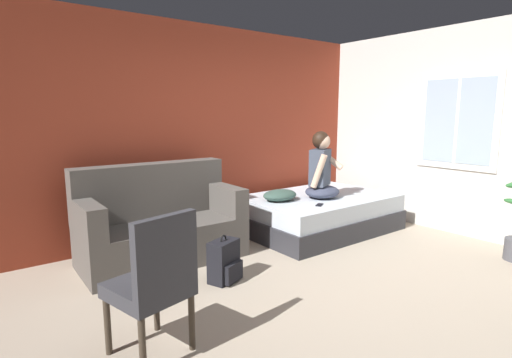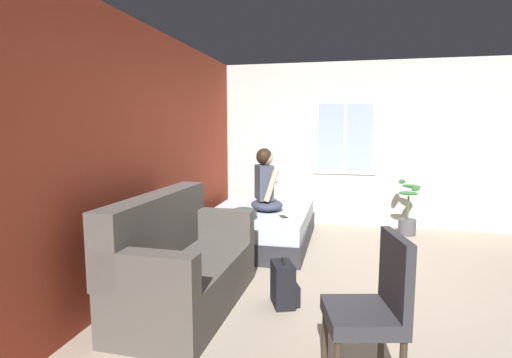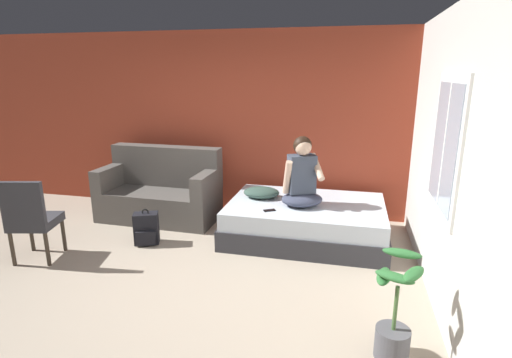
{
  "view_description": "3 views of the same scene",
  "coord_description": "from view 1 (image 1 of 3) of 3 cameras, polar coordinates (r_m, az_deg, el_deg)",
  "views": [
    {
      "loc": [
        -2.51,
        -2.15,
        1.6
      ],
      "look_at": [
        0.33,
        1.57,
        0.81
      ],
      "focal_mm": 28.0,
      "sensor_mm": 36.0,
      "label": 1
    },
    {
      "loc": [
        -4.06,
        0.38,
        1.64
      ],
      "look_at": [
        0.76,
        1.46,
        1.0
      ],
      "focal_mm": 28.0,
      "sensor_mm": 36.0,
      "label": 2
    },
    {
      "loc": [
        1.87,
        -3.34,
        2.12
      ],
      "look_at": [
        0.77,
        1.33,
        0.82
      ],
      "focal_mm": 28.0,
      "sensor_mm": 36.0,
      "label": 3
    }
  ],
  "objects": [
    {
      "name": "ground_plane",
      "position": [
        3.67,
        11.34,
        -16.49
      ],
      "size": [
        40.0,
        40.0,
        0.0
      ],
      "primitive_type": "plane",
      "color": "tan"
    },
    {
      "name": "person_seated",
      "position": [
        5.32,
        9.33,
        1.15
      ],
      "size": [
        0.66,
        0.62,
        0.88
      ],
      "color": "#383D51",
      "rests_on": "bed"
    },
    {
      "name": "throw_pillow",
      "position": [
        5.12,
        3.43,
        -2.31
      ],
      "size": [
        0.5,
        0.39,
        0.14
      ],
      "primitive_type": "ellipsoid",
      "rotation": [
        0.0,
        0.0,
        0.06
      ],
      "color": "#385147",
      "rests_on": "bed"
    },
    {
      "name": "wall_back_accent",
      "position": [
        5.29,
        -9.03,
        6.72
      ],
      "size": [
        10.43,
        0.16,
        2.7
      ],
      "primitive_type": "cube",
      "color": "#993823",
      "rests_on": "ground"
    },
    {
      "name": "couch",
      "position": [
        4.49,
        -13.53,
        -6.31
      ],
      "size": [
        1.72,
        0.86,
        1.04
      ],
      "color": "#514C47",
      "rests_on": "ground"
    },
    {
      "name": "side_chair",
      "position": [
        2.73,
        -14.31,
        -13.79
      ],
      "size": [
        0.55,
        0.55,
        0.98
      ],
      "color": "#382D23",
      "rests_on": "ground"
    },
    {
      "name": "backpack",
      "position": [
        3.89,
        -4.51,
        -11.71
      ],
      "size": [
        0.34,
        0.31,
        0.46
      ],
      "color": "black",
      "rests_on": "ground"
    },
    {
      "name": "bed",
      "position": [
        5.54,
        8.87,
        -4.83
      ],
      "size": [
        2.03,
        1.4,
        0.48
      ],
      "color": "#2D2D33",
      "rests_on": "ground"
    },
    {
      "name": "wall_side_with_window",
      "position": [
        5.73,
        30.7,
        5.73
      ],
      "size": [
        0.19,
        6.25,
        2.7
      ],
      "color": "silver",
      "rests_on": "ground"
    },
    {
      "name": "cell_phone",
      "position": [
        4.93,
        9.05,
        -3.66
      ],
      "size": [
        0.16,
        0.13,
        0.01
      ],
      "primitive_type": "cube",
      "rotation": [
        0.0,
        0.0,
        5.26
      ],
      "color": "black",
      "rests_on": "bed"
    }
  ]
}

